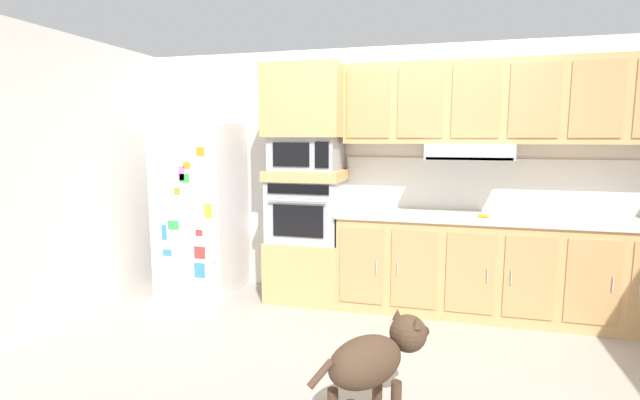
{
  "coord_description": "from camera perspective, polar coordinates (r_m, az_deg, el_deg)",
  "views": [
    {
      "loc": [
        0.4,
        -3.64,
        1.62
      ],
      "look_at": [
        -0.66,
        0.34,
        1.06
      ],
      "focal_mm": 26.12,
      "sensor_mm": 36.0,
      "label": 1
    }
  ],
  "objects": [
    {
      "name": "ground_plane",
      "position": [
        4.0,
        8.26,
        -16.26
      ],
      "size": [
        9.6,
        9.6,
        0.0
      ],
      "primitive_type": "plane",
      "color": "#9E9389"
    },
    {
      "name": "backsplash_panel",
      "position": [
        4.72,
        20.77,
        1.73
      ],
      "size": [
        2.88,
        0.02,
        0.5
      ],
      "primitive_type": "cube",
      "color": "silver",
      "rests_on": "countertop_slab"
    },
    {
      "name": "countertop_slab",
      "position": [
        4.47,
        20.96,
        -2.08
      ],
      "size": [
        2.88,
        0.64,
        0.04
      ],
      "primitive_type": "cube",
      "color": "beige",
      "rests_on": "lower_cabinet_run"
    },
    {
      "name": "appliance_mid_shelf",
      "position": [
        4.59,
        -1.63,
        3.08
      ],
      "size": [
        0.74,
        0.62,
        0.1
      ],
      "primitive_type": "cube",
      "color": "tan",
      "rests_on": "built_in_oven"
    },
    {
      "name": "upper_cabinet_with_hood",
      "position": [
        4.54,
        21.19,
        10.74
      ],
      "size": [
        2.84,
        0.48,
        0.88
      ],
      "color": "tan",
      "rests_on": "backsplash_panel"
    },
    {
      "name": "dog",
      "position": [
        2.72,
        6.84,
        -18.72
      ],
      "size": [
        0.6,
        0.73,
        0.62
      ],
      "rotation": [
        0.0,
        0.0,
        0.9
      ],
      "color": "#473323",
      "rests_on": "ground"
    },
    {
      "name": "oven_base_cabinet",
      "position": [
        4.77,
        -1.59,
        -8.38
      ],
      "size": [
        0.74,
        0.62,
        0.6
      ],
      "primitive_type": "cube",
      "color": "tan",
      "rests_on": "ground"
    },
    {
      "name": "lower_cabinet_run",
      "position": [
        4.56,
        20.69,
        -7.79
      ],
      "size": [
        2.84,
        0.63,
        0.88
      ],
      "color": "tan",
      "rests_on": "ground"
    },
    {
      "name": "back_kitchen_wall",
      "position": [
        4.78,
        10.13,
        3.14
      ],
      "size": [
        6.2,
        0.12,
        2.5
      ],
      "primitive_type": "cube",
      "color": "silver",
      "rests_on": "ground"
    },
    {
      "name": "screwdriver",
      "position": [
        4.34,
        19.47,
        -1.84
      ],
      "size": [
        0.17,
        0.17,
        0.03
      ],
      "color": "yellow",
      "rests_on": "countertop_slab"
    },
    {
      "name": "built_in_oven",
      "position": [
        4.63,
        -1.63,
        -1.24
      ],
      "size": [
        0.7,
        0.62,
        0.6
      ],
      "color": "#A8AAAF",
      "rests_on": "oven_base_cabinet"
    },
    {
      "name": "microwave",
      "position": [
        4.58,
        -1.65,
        5.7
      ],
      "size": [
        0.64,
        0.54,
        0.32
      ],
      "color": "#A8AAAF",
      "rests_on": "appliance_mid_shelf"
    },
    {
      "name": "appliance_upper_cabinet",
      "position": [
        4.59,
        -1.67,
        11.95
      ],
      "size": [
        0.74,
        0.62,
        0.68
      ],
      "primitive_type": "cube",
      "color": "tan",
      "rests_on": "microwave"
    },
    {
      "name": "side_panel_left",
      "position": [
        4.86,
        -26.31,
        2.54
      ],
      "size": [
        0.12,
        7.1,
        2.5
      ],
      "primitive_type": "cube",
      "color": "silver",
      "rests_on": "ground"
    },
    {
      "name": "refrigerator",
      "position": [
        5.02,
        -14.35,
        -1.03
      ],
      "size": [
        0.76,
        0.73,
        1.76
      ],
      "color": "white",
      "rests_on": "ground"
    }
  ]
}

